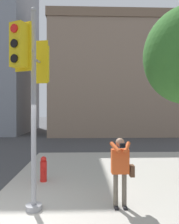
% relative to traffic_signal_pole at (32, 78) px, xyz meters
% --- Properties ---
extents(sidewalk_corner, '(8.00, 8.00, 0.13)m').
position_rel_traffic_signal_pole_xyz_m(sidewalk_corner, '(2.84, 2.72, -3.03)').
color(sidewalk_corner, '#ADA89E').
rests_on(sidewalk_corner, ground_plane).
extents(traffic_signal_pole, '(0.67, 1.22, 4.55)m').
position_rel_traffic_signal_pole_xyz_m(traffic_signal_pole, '(0.00, 0.00, 0.00)').
color(traffic_signal_pole, '#939399').
rests_on(traffic_signal_pole, sidewalk_corner).
extents(person_photographer, '(0.58, 0.54, 1.60)m').
position_rel_traffic_signal_pole_xyz_m(person_photographer, '(2.02, 0.06, -2.01)').
color(person_photographer, black).
rests_on(person_photographer, sidewalk_corner).
extents(fire_hydrant, '(0.21, 0.27, 0.79)m').
position_rel_traffic_signal_pole_xyz_m(fire_hydrant, '(-0.10, 1.97, -2.57)').
color(fire_hydrant, red).
rests_on(fire_hydrant, sidewalk_corner).
extents(building_right, '(15.19, 11.40, 11.34)m').
position_rel_traffic_signal_pole_xyz_m(building_right, '(5.58, 19.51, 2.59)').
color(building_right, gray).
rests_on(building_right, ground_plane).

